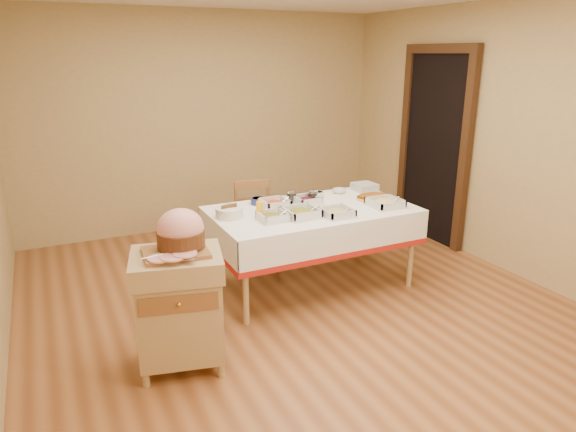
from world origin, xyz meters
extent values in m
plane|color=#93572D|center=(0.00, 0.00, 0.00)|extent=(5.00, 5.00, 0.00)
plane|color=tan|center=(0.00, 2.50, 1.30)|extent=(4.50, 0.00, 4.50)
plane|color=tan|center=(2.25, 0.00, 1.30)|extent=(0.00, 5.00, 5.00)
cube|color=black|center=(2.21, 0.90, 1.05)|extent=(0.06, 0.90, 2.10)
cube|color=#3D2313|center=(2.19, 0.40, 1.05)|extent=(0.08, 0.10, 2.10)
cube|color=#3D2313|center=(2.19, 1.40, 1.05)|extent=(0.08, 0.10, 2.10)
cube|color=#3D2313|center=(2.19, 0.90, 2.15)|extent=(0.08, 1.10, 0.10)
cube|color=tan|center=(0.30, 0.30, 0.73)|extent=(1.80, 1.00, 0.04)
cylinder|color=tan|center=(-0.52, -0.12, 0.35)|extent=(0.05, 0.05, 0.71)
cylinder|color=tan|center=(-0.52, 0.72, 0.35)|extent=(0.05, 0.05, 0.71)
cylinder|color=tan|center=(1.12, -0.12, 0.35)|extent=(0.05, 0.05, 0.71)
cylinder|color=tan|center=(1.12, 0.72, 0.35)|extent=(0.05, 0.05, 0.71)
cube|color=white|center=(0.30, 0.30, 0.76)|extent=(1.82, 1.02, 0.01)
cube|color=tan|center=(-1.13, -0.46, 0.40)|extent=(0.64, 0.57, 0.59)
cube|color=tan|center=(-1.13, -0.46, 0.77)|extent=(0.69, 0.61, 0.15)
cube|color=brown|center=(-1.13, -0.69, 0.59)|extent=(0.48, 0.12, 0.12)
sphere|color=gold|center=(-1.13, -0.70, 0.59)|extent=(0.03, 0.03, 0.03)
cylinder|color=tan|center=(-1.38, -0.66, 0.05)|extent=(0.05, 0.05, 0.10)
cylinder|color=tan|center=(-1.38, -0.26, 0.05)|extent=(0.05, 0.05, 0.10)
cylinder|color=tan|center=(-0.88, -0.66, 0.05)|extent=(0.05, 0.05, 0.10)
cylinder|color=tan|center=(-0.88, -0.26, 0.05)|extent=(0.05, 0.05, 0.10)
cube|color=brown|center=(0.01, 0.91, 0.44)|extent=(0.45, 0.43, 0.03)
cylinder|color=brown|center=(-0.19, 0.77, 0.21)|extent=(0.03, 0.03, 0.42)
cylinder|color=brown|center=(-0.14, 1.10, 0.21)|extent=(0.03, 0.03, 0.42)
cylinder|color=brown|center=(0.15, 0.72, 0.21)|extent=(0.03, 0.03, 0.42)
cylinder|color=brown|center=(0.20, 1.05, 0.21)|extent=(0.03, 0.03, 0.42)
cylinder|color=brown|center=(-0.14, 1.10, 0.65)|extent=(0.03, 0.03, 0.45)
cylinder|color=brown|center=(0.20, 1.05, 0.65)|extent=(0.03, 0.03, 0.45)
cube|color=brown|center=(0.03, 1.08, 0.84)|extent=(0.36, 0.08, 0.08)
cube|color=brown|center=(-1.13, -0.46, 0.85)|extent=(0.41, 0.33, 0.03)
ellipsoid|color=pink|center=(-1.08, -0.42, 1.00)|extent=(0.31, 0.28, 0.27)
cylinder|color=#512A12|center=(-1.08, -0.42, 0.93)|extent=(0.32, 0.32, 0.10)
cube|color=silver|center=(-1.18, -0.62, 0.87)|extent=(0.26, 0.12, 0.00)
cylinder|color=silver|center=(-1.21, -0.51, 0.88)|extent=(0.30, 0.09, 0.01)
cube|color=silver|center=(-0.16, 0.15, 0.77)|extent=(0.23, 0.23, 0.01)
ellipsoid|color=#B63D14|center=(-0.16, 0.15, 0.79)|extent=(0.17, 0.17, 0.06)
cylinder|color=silver|center=(-0.11, 0.12, 0.79)|extent=(0.14, 0.01, 0.10)
cube|color=silver|center=(0.10, 0.13, 0.77)|extent=(0.28, 0.28, 0.02)
ellipsoid|color=#B37917|center=(0.10, 0.13, 0.79)|extent=(0.21, 0.21, 0.07)
cylinder|color=silver|center=(0.16, 0.10, 0.80)|extent=(0.16, 0.01, 0.11)
cube|color=silver|center=(0.39, 0.01, 0.77)|extent=(0.25, 0.25, 0.01)
ellipsoid|color=tan|center=(0.39, 0.01, 0.79)|extent=(0.19, 0.19, 0.07)
cylinder|color=silver|center=(0.44, -0.01, 0.79)|extent=(0.14, 0.01, 0.10)
cube|color=silver|center=(0.94, 0.07, 0.77)|extent=(0.28, 0.28, 0.01)
ellipsoid|color=#E1CE6A|center=(0.94, 0.07, 0.79)|extent=(0.21, 0.21, 0.07)
cylinder|color=silver|center=(1.00, 0.04, 0.79)|extent=(0.14, 0.01, 0.10)
cube|color=silver|center=(0.01, 0.48, 0.77)|extent=(0.24, 0.24, 0.02)
ellipsoid|color=#D54110|center=(0.01, 0.48, 0.79)|extent=(0.18, 0.18, 0.06)
cylinder|color=silver|center=(0.06, 0.45, 0.80)|extent=(0.16, 0.01, 0.11)
cube|color=silver|center=(0.33, 0.46, 0.77)|extent=(0.22, 0.22, 0.02)
ellipsoid|color=#570A1E|center=(0.33, 0.46, 0.79)|extent=(0.17, 0.17, 0.06)
cylinder|color=silver|center=(0.38, 0.44, 0.80)|extent=(0.15, 0.01, 0.11)
cylinder|color=silver|center=(-0.40, 0.55, 0.79)|extent=(0.13, 0.13, 0.06)
cylinder|color=black|center=(-0.40, 0.55, 0.81)|extent=(0.10, 0.10, 0.02)
cylinder|color=navy|center=(-0.08, 0.65, 0.79)|extent=(0.14, 0.14, 0.06)
cylinder|color=#570A1E|center=(-0.08, 0.65, 0.81)|extent=(0.11, 0.11, 0.02)
cylinder|color=silver|center=(0.53, 0.61, 0.79)|extent=(0.11, 0.11, 0.06)
cylinder|color=#D54110|center=(0.53, 0.61, 0.81)|extent=(0.09, 0.09, 0.02)
imported|color=silver|center=(0.23, 0.61, 0.78)|extent=(0.17, 0.17, 0.04)
imported|color=silver|center=(0.80, 0.66, 0.78)|extent=(0.16, 0.16, 0.04)
cylinder|color=silver|center=(0.22, 0.56, 0.81)|extent=(0.09, 0.09, 0.11)
cylinder|color=silver|center=(0.22, 0.56, 0.87)|extent=(0.09, 0.09, 0.01)
cylinder|color=black|center=(0.22, 0.56, 0.80)|extent=(0.07, 0.07, 0.08)
cylinder|color=silver|center=(0.40, 0.48, 0.82)|extent=(0.09, 0.09, 0.11)
cylinder|color=silver|center=(0.40, 0.48, 0.88)|extent=(0.10, 0.10, 0.01)
cylinder|color=black|center=(0.40, 0.48, 0.80)|extent=(0.08, 0.08, 0.08)
cylinder|color=yellow|center=(-0.24, 0.23, 0.83)|extent=(0.06, 0.06, 0.15)
cone|color=yellow|center=(-0.24, 0.23, 0.93)|extent=(0.04, 0.04, 0.04)
cylinder|color=silver|center=(-0.46, 0.38, 0.80)|extent=(0.24, 0.24, 0.09)
cube|color=silver|center=(1.08, 0.62, 0.77)|extent=(0.21, 0.21, 0.01)
cube|color=silver|center=(1.08, 0.62, 0.78)|extent=(0.21, 0.21, 0.01)
cube|color=silver|center=(1.08, 0.62, 0.79)|extent=(0.21, 0.21, 0.01)
cube|color=silver|center=(1.08, 0.62, 0.81)|extent=(0.21, 0.21, 0.01)
cube|color=silver|center=(1.08, 0.62, 0.82)|extent=(0.21, 0.21, 0.01)
cube|color=silver|center=(1.08, 0.62, 0.83)|extent=(0.21, 0.21, 0.01)
ellipsoid|color=gold|center=(0.97, 0.32, 0.77)|extent=(0.33, 0.24, 0.03)
ellipsoid|color=#934B0F|center=(0.97, 0.32, 0.79)|extent=(0.28, 0.20, 0.03)
camera|label=1|loc=(-1.83, -3.60, 2.10)|focal=32.00mm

